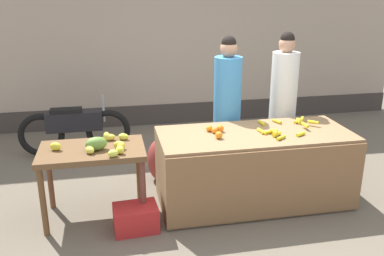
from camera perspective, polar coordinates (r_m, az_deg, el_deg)
The scene contains 12 objects.
ground_plane at distance 4.88m, azimuth 3.96°, elevation -10.17°, with size 24.00×24.00×0.00m, color #665B4C.
market_wall_back at distance 7.39m, azimuth -2.33°, elevation 13.80°, with size 8.31×0.23×3.51m.
fruit_stall_counter at distance 4.79m, azimuth 8.45°, elevation -5.38°, with size 2.13×0.93×0.83m.
side_table_wooden at distance 4.45m, azimuth -13.43°, elevation -4.01°, with size 1.08×0.66×0.78m.
banana_bunch_pile at distance 4.80m, azimuth 12.57°, elevation 0.08°, with size 0.75×0.66×0.07m.
orange_pile at distance 4.55m, azimuth 3.37°, elevation -0.37°, with size 0.20×0.32×0.08m.
mango_papaya_pile at distance 4.36m, azimuth -12.26°, elevation -2.16°, with size 0.82×0.61×0.14m.
vendor_woman_blue_shirt at distance 5.22m, azimuth 4.81°, elevation 2.62°, with size 0.34×0.34×1.81m.
vendor_woman_white_shirt at distance 5.52m, azimuth 12.30°, elevation 3.29°, with size 0.34×0.34×1.84m.
parked_motorcycle at distance 6.32m, azimuth -15.72°, elevation -0.00°, with size 1.60×0.18×0.88m.
produce_crate at distance 4.37m, azimuth -7.68°, elevation -12.07°, with size 0.44×0.32×0.26m, color red.
produce_sack at distance 5.31m, azimuth -4.39°, elevation -4.42°, with size 0.36×0.30×0.55m, color maroon.
Camera 1 is at (-1.17, -4.11, 2.36)m, focal length 39.07 mm.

